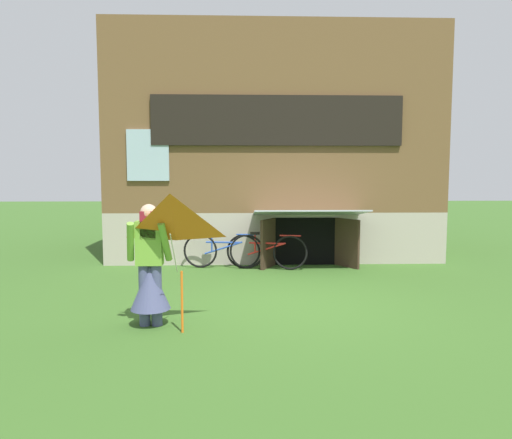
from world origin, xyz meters
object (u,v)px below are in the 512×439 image
person (150,275)px  kite (170,230)px  bicycle_blue (223,250)px  bicycle_red (266,251)px

person → kite: kite is taller
person → bicycle_blue: (0.81, 3.83, -0.29)m
bicycle_red → bicycle_blue: bicycle_blue is taller
bicycle_blue → person: bearing=-94.4°
person → bicycle_red: size_ratio=0.94×
person → bicycle_red: person is taller
person → bicycle_red: (1.73, 3.70, -0.29)m
bicycle_blue → bicycle_red: bearing=-1.0°
bicycle_blue → kite: bearing=-88.4°
person → bicycle_blue: person is taller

